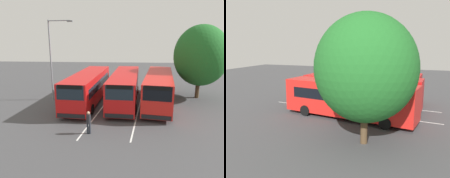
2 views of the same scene
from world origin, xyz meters
TOP-DOWN VIEW (x-y plane):
  - ground_plane at (0.00, 0.00)m, footprint 76.76×76.76m
  - bus_far_left at (-0.51, -3.58)m, footprint 11.50×3.33m
  - bus_center_left at (-0.77, 0.24)m, footprint 11.49×3.30m
  - bus_center_right at (-0.61, 3.70)m, footprint 11.59×4.33m
  - pedestrian at (7.04, -2.19)m, footprint 0.36×0.36m
  - street_lamp at (-1.13, -7.39)m, footprint 0.58×2.71m
  - depot_tree at (-3.14, 8.41)m, footprint 6.31×5.68m
  - lane_stripe_outer_left at (0.00, -1.78)m, footprint 16.37×2.17m
  - lane_stripe_inner_left at (0.00, 1.78)m, footprint 16.37×2.17m

SIDE VIEW (x-z plane):
  - ground_plane at x=0.00m, z-range 0.00..0.00m
  - lane_stripe_outer_left at x=0.00m, z-range 0.00..0.01m
  - lane_stripe_inner_left at x=0.00m, z-range 0.00..0.01m
  - pedestrian at x=7.04m, z-range 0.15..1.81m
  - bus_far_left at x=-0.51m, z-range 0.16..3.25m
  - bus_center_left at x=-0.77m, z-range 0.16..3.25m
  - bus_center_right at x=-0.61m, z-range 0.16..3.25m
  - depot_tree at x=-3.14m, z-range 0.72..8.80m
  - street_lamp at x=-1.13m, z-range 0.63..9.06m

